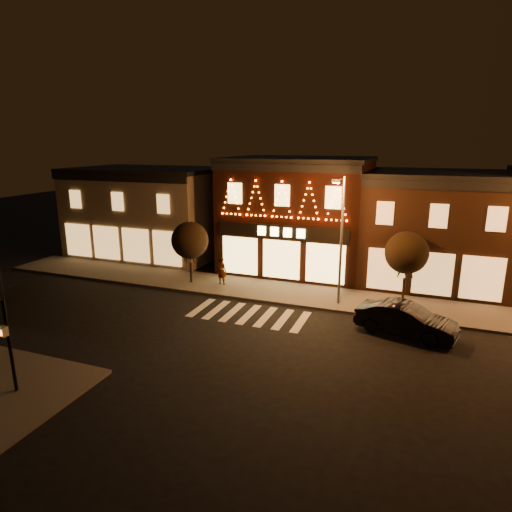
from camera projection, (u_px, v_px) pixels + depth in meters
The scene contains 11 objects.
ground at pixel (218, 344), 20.91m from camera, with size 120.00×120.00×0.00m, color black.
sidewalk_far at pixel (302, 295), 27.45m from camera, with size 44.00×4.00×0.15m, color #47423D.
building_left at pixel (149, 211), 37.09m from camera, with size 12.20×8.28×7.30m.
building_pulp at pixel (298, 214), 32.52m from camera, with size 10.20×8.34×8.30m.
building_right_a at pixel (435, 228), 29.40m from camera, with size 9.20×8.28×7.50m.
traffic_signal_near at pixel (0, 308), 15.77m from camera, with size 0.38×0.51×4.85m.
streetlamp_mid at pixel (341, 232), 24.57m from camera, with size 0.49×1.70×7.39m.
tree_left at pixel (190, 240), 29.03m from camera, with size 2.47×2.47×4.13m.
tree_right at pixel (407, 253), 25.62m from camera, with size 2.50×2.50×4.19m.
dark_sedan at pixel (406, 320), 21.76m from camera, with size 1.69×4.83×1.59m, color black.
pedestrian at pixel (222, 271), 29.05m from camera, with size 0.67×0.44×1.84m, color gray.
Camera 1 is at (8.45, -17.31, 9.34)m, focal length 30.78 mm.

